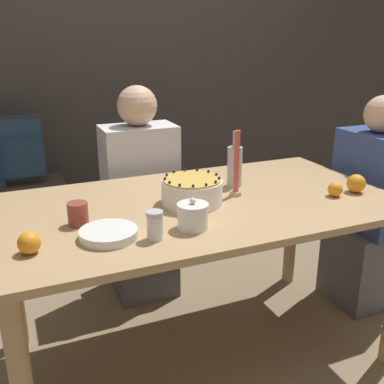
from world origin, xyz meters
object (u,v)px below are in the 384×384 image
Objects in this scene: sugar_shaker at (155,225)px; bottle at (235,165)px; sugar_bowl at (193,216)px; person_woman_floral at (369,218)px; person_man_blue_shirt at (141,207)px; candle at (236,169)px; cake at (192,191)px.

bottle reaches higher than sugar_shaker.
sugar_bowl is 1.26m from person_woman_floral.
sugar_shaker is 0.09× the size of person_man_blue_shirt.
person_woman_floral is at bearing 3.70° from candle.
sugar_shaker is 0.68m from bottle.
bottle is at bearing 85.39° from person_woman_floral.
sugar_bowl is (-0.10, -0.24, -0.01)m from cake.
bottle is at bearing 27.05° from cake.
sugar_shaker is at bearing -167.54° from sugar_bowl.
sugar_shaker is 0.40× the size of bottle.
person_man_blue_shirt is at bearing 111.17° from candle.
cake is at bearing 92.69° from person_man_blue_shirt.
candle is 0.24× the size of person_man_blue_shirt.
sugar_bowl is 0.41× the size of candle.
person_man_blue_shirt reaches higher than bottle.
sugar_shaker is at bearing -148.19° from candle.
person_woman_floral reaches higher than sugar_shaker.
sugar_bowl is 0.16m from sugar_shaker.
cake is at bearing 67.65° from sugar_bowl.
sugar_bowl is 0.54m from bottle.
cake is 2.47× the size of sugar_shaker.
person_man_blue_shirt reaches higher than sugar_shaker.
person_woman_floral reaches higher than bottle.
person_woman_floral reaches higher than cake.
person_man_blue_shirt is at bearing 120.29° from bottle.
cake is 2.14× the size of sugar_bowl.
bottle is at bearing 38.00° from sugar_shaker.
person_man_blue_shirt is (0.22, 0.94, -0.30)m from sugar_shaker.
bottle reaches higher than cake.
cake is 0.31m from bottle.
sugar_shaker is at bearing 104.67° from person_woman_floral.
person_man_blue_shirt is at bearing 62.07° from person_woman_floral.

